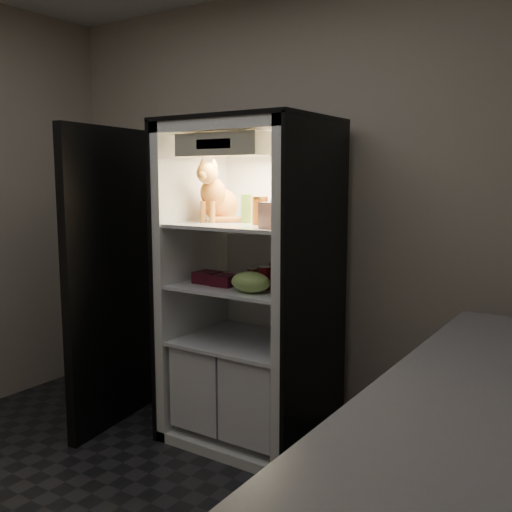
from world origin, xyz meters
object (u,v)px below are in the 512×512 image
at_px(soda_can_b, 280,277).
at_px(parmesan_shaker, 246,208).
at_px(cream_carton, 268,215).
at_px(berry_box_right, 225,280).
at_px(pepper_jar, 286,207).
at_px(soda_can_a, 275,273).
at_px(soda_can_c, 265,278).
at_px(condiment_jar, 253,275).
at_px(grape_bag, 251,282).
at_px(salsa_jar, 260,210).
at_px(berry_box_left, 208,277).
at_px(mayo_tub, 278,211).
at_px(tabby_cat, 217,198).
at_px(refrigerator, 252,307).

bearing_deg(soda_can_b, parmesan_shaker, 175.50).
height_order(cream_carton, berry_box_right, cream_carton).
height_order(pepper_jar, soda_can_a, pepper_jar).
xyz_separation_m(pepper_jar, soda_can_c, (-0.06, -0.13, -0.38)).
height_order(condiment_jar, grape_bag, grape_bag).
bearing_deg(grape_bag, parmesan_shaker, 129.06).
relative_size(salsa_jar, cream_carton, 1.16).
relative_size(pepper_jar, berry_box_left, 1.43).
bearing_deg(berry_box_right, condiment_jar, 68.47).
bearing_deg(soda_can_b, berry_box_right, -155.94).
relative_size(soda_can_a, condiment_jar, 1.49).
relative_size(soda_can_b, grape_bag, 0.53).
relative_size(mayo_tub, soda_can_c, 0.98).
relative_size(mayo_tub, cream_carton, 0.95).
bearing_deg(cream_carton, grape_bag, 179.59).
height_order(cream_carton, grape_bag, cream_carton).
relative_size(tabby_cat, condiment_jar, 4.17).
distance_m(tabby_cat, soda_can_c, 0.59).
distance_m(refrigerator, cream_carton, 0.67).
bearing_deg(soda_can_a, salsa_jar, -116.12).
distance_m(pepper_jar, soda_can_a, 0.39).
distance_m(tabby_cat, grape_bag, 0.61).
distance_m(refrigerator, parmesan_shaker, 0.58).
xyz_separation_m(tabby_cat, salsa_jar, (0.33, -0.05, -0.06)).
bearing_deg(berry_box_right, cream_carton, -12.59).
relative_size(refrigerator, tabby_cat, 5.00).
height_order(tabby_cat, soda_can_b, tabby_cat).
bearing_deg(berry_box_left, berry_box_right, -6.38).
bearing_deg(tabby_cat, soda_can_a, -1.15).
xyz_separation_m(cream_carton, berry_box_left, (-0.47, 0.09, -0.38)).
bearing_deg(soda_can_b, cream_carton, -76.33).
bearing_deg(soda_can_b, condiment_jar, 166.84).
xyz_separation_m(refrigerator, soda_can_c, (0.17, -0.14, 0.21)).
xyz_separation_m(tabby_cat, soda_can_b, (0.44, -0.01, -0.43)).
bearing_deg(cream_carton, soda_can_b, 103.67).
bearing_deg(parmesan_shaker, cream_carton, -37.40).
distance_m(refrigerator, berry_box_right, 0.26).
height_order(cream_carton, condiment_jar, cream_carton).
bearing_deg(refrigerator, mayo_tub, 47.62).
bearing_deg(soda_can_b, grape_bag, -106.90).
bearing_deg(salsa_jar, berry_box_right, -154.91).
relative_size(pepper_jar, soda_can_b, 1.59).
xyz_separation_m(parmesan_shaker, mayo_tub, (0.12, 0.14, -0.02)).
distance_m(mayo_tub, salsa_jar, 0.20).
distance_m(salsa_jar, berry_box_left, 0.51).
xyz_separation_m(mayo_tub, pepper_jar, (0.13, -0.12, 0.03)).
relative_size(tabby_cat, soda_can_c, 2.91).
relative_size(refrigerator, berry_box_left, 14.17).
relative_size(grape_bag, berry_box_right, 1.78).
bearing_deg(condiment_jar, mayo_tub, 47.72).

